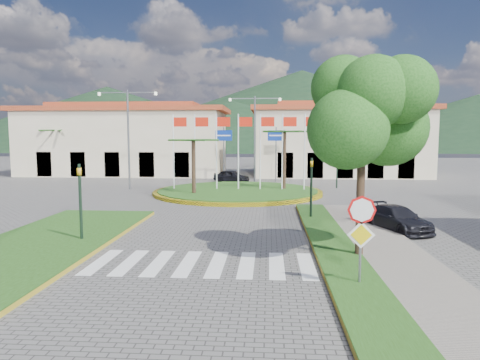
# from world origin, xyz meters

# --- Properties ---
(ground) EXTENTS (160.00, 160.00, 0.00)m
(ground) POSITION_xyz_m (0.00, 0.00, 0.00)
(ground) COLOR #5B5857
(ground) RESTS_ON ground
(sidewalk_right) EXTENTS (4.00, 28.00, 0.15)m
(sidewalk_right) POSITION_xyz_m (6.00, 2.00, 0.07)
(sidewalk_right) COLOR gray
(sidewalk_right) RESTS_ON ground
(verge_right) EXTENTS (1.60, 28.00, 0.18)m
(verge_right) POSITION_xyz_m (4.80, 2.00, 0.09)
(verge_right) COLOR #244814
(verge_right) RESTS_ON ground
(median_left) EXTENTS (5.00, 14.00, 0.18)m
(median_left) POSITION_xyz_m (-6.50, 6.00, 0.09)
(median_left) COLOR #244814
(median_left) RESTS_ON ground
(crosswalk) EXTENTS (8.00, 3.00, 0.01)m
(crosswalk) POSITION_xyz_m (0.00, 4.00, 0.01)
(crosswalk) COLOR silver
(crosswalk) RESTS_ON ground
(roundabout_island) EXTENTS (12.70, 12.70, 6.00)m
(roundabout_island) POSITION_xyz_m (0.00, 22.00, 0.18)
(roundabout_island) COLOR yellow
(roundabout_island) RESTS_ON ground
(stop_sign) EXTENTS (0.80, 0.11, 2.65)m
(stop_sign) POSITION_xyz_m (4.90, 1.96, 1.79)
(stop_sign) COLOR slate
(stop_sign) RESTS_ON ground
(deciduous_tree) EXTENTS (3.60, 3.60, 6.80)m
(deciduous_tree) POSITION_xyz_m (5.50, 5.00, 5.18)
(deciduous_tree) COLOR black
(deciduous_tree) RESTS_ON ground
(traffic_light_left) EXTENTS (0.15, 0.18, 3.20)m
(traffic_light_left) POSITION_xyz_m (-5.20, 6.50, 1.94)
(traffic_light_left) COLOR black
(traffic_light_left) RESTS_ON ground
(traffic_light_right) EXTENTS (0.15, 0.18, 3.20)m
(traffic_light_right) POSITION_xyz_m (4.50, 12.00, 1.94)
(traffic_light_right) COLOR black
(traffic_light_right) RESTS_ON ground
(traffic_light_far) EXTENTS (0.18, 0.15, 3.20)m
(traffic_light_far) POSITION_xyz_m (8.00, 26.00, 1.94)
(traffic_light_far) COLOR black
(traffic_light_far) RESTS_ON ground
(direction_sign_west) EXTENTS (1.60, 0.14, 5.20)m
(direction_sign_west) POSITION_xyz_m (-2.00, 30.97, 3.53)
(direction_sign_west) COLOR slate
(direction_sign_west) RESTS_ON ground
(direction_sign_east) EXTENTS (1.60, 0.14, 5.20)m
(direction_sign_east) POSITION_xyz_m (3.00, 30.97, 3.53)
(direction_sign_east) COLOR slate
(direction_sign_east) RESTS_ON ground
(street_lamp_centre) EXTENTS (4.80, 0.16, 8.00)m
(street_lamp_centre) POSITION_xyz_m (1.00, 30.00, 4.50)
(street_lamp_centre) COLOR slate
(street_lamp_centre) RESTS_ON ground
(street_lamp_west) EXTENTS (4.80, 0.16, 8.00)m
(street_lamp_west) POSITION_xyz_m (-9.00, 24.00, 4.50)
(street_lamp_west) COLOR slate
(street_lamp_west) RESTS_ON ground
(building_left) EXTENTS (23.32, 9.54, 8.05)m
(building_left) POSITION_xyz_m (-14.00, 38.00, 3.90)
(building_left) COLOR beige
(building_left) RESTS_ON ground
(building_right) EXTENTS (19.08, 9.54, 8.05)m
(building_right) POSITION_xyz_m (10.00, 38.00, 3.90)
(building_right) COLOR beige
(building_right) RESTS_ON ground
(hill_far_west) EXTENTS (140.00, 140.00, 22.00)m
(hill_far_west) POSITION_xyz_m (-55.00, 140.00, 11.00)
(hill_far_west) COLOR black
(hill_far_west) RESTS_ON ground
(hill_far_mid) EXTENTS (180.00, 180.00, 30.00)m
(hill_far_mid) POSITION_xyz_m (15.00, 160.00, 15.00)
(hill_far_mid) COLOR black
(hill_far_mid) RESTS_ON ground
(hill_far_east) EXTENTS (120.00, 120.00, 18.00)m
(hill_far_east) POSITION_xyz_m (70.00, 135.00, 9.00)
(hill_far_east) COLOR black
(hill_far_east) RESTS_ON ground
(hill_near_back) EXTENTS (110.00, 110.00, 16.00)m
(hill_near_back) POSITION_xyz_m (-10.00, 130.00, 8.00)
(hill_near_back) COLOR black
(hill_near_back) RESTS_ON ground
(white_van) EXTENTS (5.35, 3.39, 1.38)m
(white_van) POSITION_xyz_m (-8.03, 35.23, 0.69)
(white_van) COLOR white
(white_van) RESTS_ON ground
(car_dark_a) EXTENTS (3.69, 2.67, 1.17)m
(car_dark_a) POSITION_xyz_m (-1.18, 30.00, 0.58)
(car_dark_a) COLOR black
(car_dark_a) RESTS_ON ground
(car_dark_b) EXTENTS (3.77, 1.70, 1.20)m
(car_dark_b) POSITION_xyz_m (9.00, 36.31, 0.60)
(car_dark_b) COLOR black
(car_dark_b) RESTS_ON ground
(car_side_right) EXTENTS (2.86, 4.16, 1.12)m
(car_side_right) POSITION_xyz_m (8.19, 9.73, 0.56)
(car_side_right) COLOR black
(car_side_right) RESTS_ON ground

